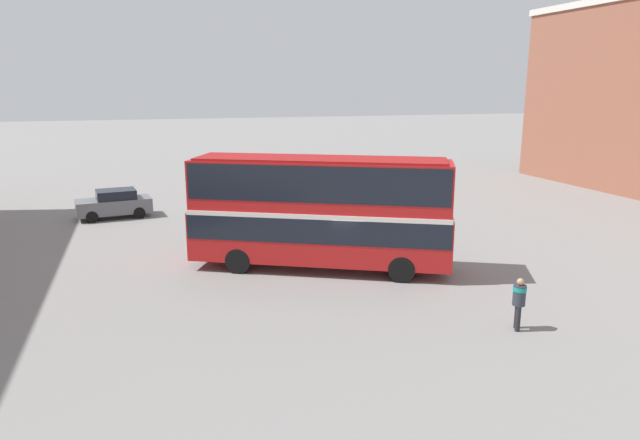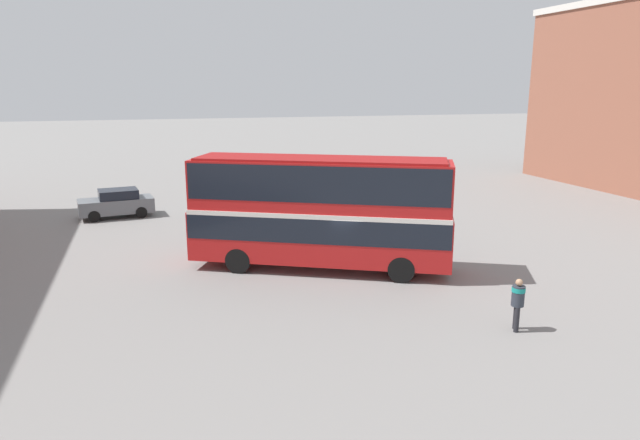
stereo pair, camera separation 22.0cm
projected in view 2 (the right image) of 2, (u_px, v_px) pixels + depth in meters
ground_plane at (353, 272)px, 24.25m from camera, size 240.00×240.00×0.00m
double_decker_bus at (320, 206)px, 24.02m from camera, size 10.96×7.26×4.81m
pedestrian_foreground at (518, 299)px, 18.20m from camera, size 0.58×0.58×1.75m
parked_car_kerb_near at (117, 203)px, 34.16m from camera, size 4.46×2.42×1.68m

